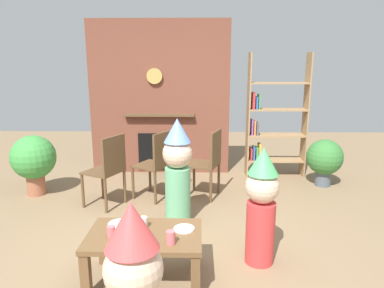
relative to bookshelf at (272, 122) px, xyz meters
name	(u,v)px	position (x,y,z in m)	size (l,w,h in m)	color
ground_plane	(175,254)	(-1.34, -2.40, -0.86)	(12.00, 12.00, 0.00)	#846B4C
brick_fireplace_feature	(160,99)	(-1.75, 0.20, 0.33)	(2.20, 0.28, 2.40)	brown
bookshelf	(272,122)	(0.00, 0.00, 0.00)	(0.90, 0.28, 1.90)	#9E7A51
coffee_table	(145,242)	(-1.55, -2.80, -0.52)	(0.91, 0.57, 0.41)	brown
paper_cup_near_left	(134,241)	(-1.60, -3.00, -0.41)	(0.07, 0.07, 0.09)	#8CD18C
paper_cup_near_right	(171,237)	(-1.33, -2.96, -0.40)	(0.07, 0.07, 0.10)	#E5666B
paper_cup_center	(143,222)	(-1.58, -2.69, -0.41)	(0.07, 0.07, 0.09)	silver
paper_cup_far_left	(111,231)	(-1.80, -2.86, -0.41)	(0.07, 0.07, 0.09)	#E5666B
paper_plate_front	(184,229)	(-1.24, -2.72, -0.44)	(0.17, 0.17, 0.01)	white
paper_plate_rear	(119,224)	(-1.79, -2.65, -0.44)	(0.19, 0.19, 0.01)	white
birthday_cake_slice	(128,228)	(-1.69, -2.78, -0.41)	(0.10, 0.10, 0.08)	#EAC68C
table_fork	(148,236)	(-1.52, -2.85, -0.45)	(0.15, 0.02, 0.01)	silver
child_in_pink	(261,203)	(-0.58, -2.51, -0.31)	(0.29, 0.29, 1.06)	#D13838
child_by_the_chairs	(178,169)	(-1.35, -1.70, -0.24)	(0.32, 0.32, 1.17)	#66B27F
dining_chair_left	(109,167)	(-2.22, -1.30, -0.35)	(0.53, 0.53, 0.90)	brown
dining_chair_middle	(158,161)	(-1.65, -1.03, -0.35)	(0.55, 0.55, 0.90)	brown
dining_chair_right	(209,160)	(-0.99, -0.95, -0.35)	(0.51, 0.51, 0.90)	brown
potted_plant_tall	(325,159)	(0.69, -0.47, -0.46)	(0.51, 0.51, 0.68)	#4C5660
potted_plant_short	(34,159)	(-3.32, -0.91, -0.37)	(0.58, 0.58, 0.81)	#9E5B42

